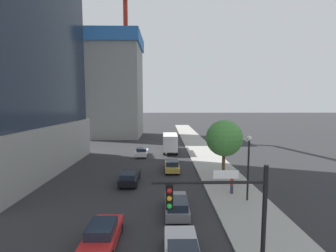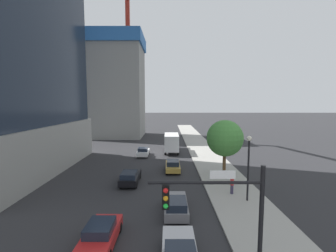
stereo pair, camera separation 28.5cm
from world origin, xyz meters
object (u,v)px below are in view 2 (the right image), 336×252
(car_white, at_px, (143,152))
(pedestrian_red_shirt, at_px, (232,185))
(street_lamp, at_px, (248,158))
(street_tree, at_px, (225,138))
(car_gold, at_px, (173,166))
(car_red, at_px, (100,234))
(box_truck, at_px, (171,142))
(construction_building, at_px, (114,81))
(traffic_light_pole, at_px, (219,208))
(car_gray, at_px, (176,205))
(car_black, at_px, (130,177))

(car_white, distance_m, pedestrian_red_shirt, 18.60)
(street_lamp, distance_m, street_tree, 6.37)
(car_white, xyz_separation_m, car_gold, (4.59, -8.20, 0.03))
(car_red, relative_size, box_truck, 0.54)
(car_gold, distance_m, car_red, 15.73)
(street_tree, relative_size, car_white, 1.61)
(pedestrian_red_shirt, bearing_deg, car_red, -142.82)
(car_red, distance_m, box_truck, 26.73)
(street_lamp, distance_m, box_truck, 21.30)
(box_truck, bearing_deg, construction_building, 126.15)
(traffic_light_pole, xyz_separation_m, car_gray, (-1.63, 7.09, -3.16))
(street_tree, xyz_separation_m, pedestrian_red_shirt, (-0.46, -4.85, -3.55))
(street_tree, distance_m, car_red, 16.55)
(pedestrian_red_shirt, bearing_deg, street_tree, 84.63)
(street_lamp, relative_size, car_red, 1.37)
(car_gray, bearing_deg, construction_building, 108.58)
(car_gray, relative_size, car_red, 1.01)
(traffic_light_pole, bearing_deg, car_white, 103.19)
(traffic_light_pole, relative_size, car_red, 1.38)
(car_gold, bearing_deg, pedestrian_red_shirt, -55.04)
(street_tree, distance_m, pedestrian_red_shirt, 6.03)
(car_gray, height_order, pedestrian_red_shirt, pedestrian_red_shirt)
(traffic_light_pole, relative_size, pedestrian_red_shirt, 3.35)
(car_black, relative_size, box_truck, 0.59)
(construction_building, distance_m, car_gray, 45.98)
(car_white, height_order, car_red, car_red)
(car_gold, xyz_separation_m, car_red, (-4.59, -15.05, 0.02))
(car_red, bearing_deg, box_truck, 80.10)
(car_white, bearing_deg, construction_building, 112.97)
(car_red, bearing_deg, car_white, 90.00)
(street_lamp, xyz_separation_m, car_gray, (-6.20, -2.26, -3.09))
(street_lamp, xyz_separation_m, car_gold, (-6.20, 9.01, -3.13))
(street_lamp, xyz_separation_m, street_tree, (-0.46, 6.31, 0.73))
(street_tree, bearing_deg, traffic_light_pole, -104.69)
(pedestrian_red_shirt, bearing_deg, car_gold, 124.96)
(traffic_light_pole, xyz_separation_m, car_white, (-6.23, 26.57, -3.23))
(street_tree, bearing_deg, car_red, -129.93)
(street_lamp, xyz_separation_m, car_white, (-10.79, 17.22, -3.16))
(box_truck, bearing_deg, car_red, -99.90)
(car_white, relative_size, car_gold, 0.95)
(construction_building, relative_size, street_tree, 5.06)
(construction_building, xyz_separation_m, traffic_light_pole, (15.66, -48.83, -10.08))
(construction_building, height_order, car_white, construction_building)
(car_gray, distance_m, box_truck, 22.56)
(car_gold, relative_size, pedestrian_red_shirt, 2.49)
(car_black, xyz_separation_m, car_gold, (4.59, 4.47, -0.03))
(box_truck, height_order, pedestrian_red_shirt, box_truck)
(construction_building, bearing_deg, traffic_light_pole, -72.22)
(street_lamp, bearing_deg, box_truck, 107.00)
(car_black, bearing_deg, car_gold, 44.22)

